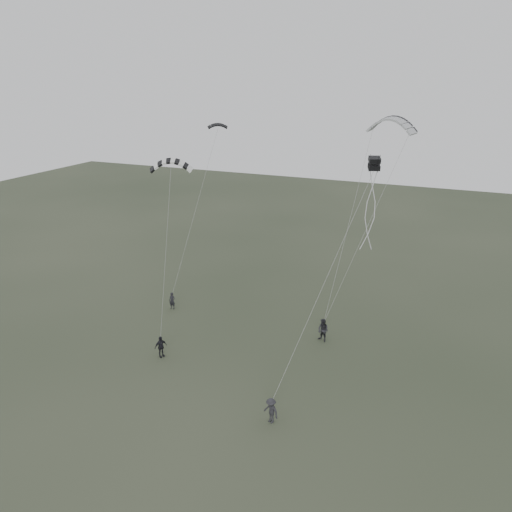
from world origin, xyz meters
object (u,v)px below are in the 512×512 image
at_px(flyer_left, 172,301).
at_px(kite_pale_large, 392,118).
at_px(flyer_far, 271,411).
at_px(kite_dark_small, 218,125).
at_px(kite_box, 374,163).
at_px(flyer_center, 161,347).
at_px(kite_striped, 171,161).
at_px(flyer_right, 323,330).

height_order(flyer_left, kite_pale_large, kite_pale_large).
distance_m(flyer_far, kite_pale_large, 23.90).
distance_m(flyer_far, kite_dark_small, 24.84).
bearing_deg(kite_pale_large, flyer_left, -136.72).
height_order(flyer_left, flyer_far, flyer_far).
xyz_separation_m(flyer_left, kite_box, (17.33, -3.18, 13.80)).
xyz_separation_m(kite_dark_small, kite_pale_large, (14.44, 1.47, 0.84)).
height_order(flyer_center, kite_box, kite_box).
height_order(flyer_center, kite_dark_small, kite_dark_small).
bearing_deg(kite_box, kite_dark_small, 130.82).
xyz_separation_m(flyer_far, kite_box, (3.60, 7.90, 13.75)).
bearing_deg(kite_dark_small, flyer_far, -84.33).
height_order(flyer_center, flyer_far, flyer_center).
distance_m(kite_dark_small, kite_pale_large, 14.54).
height_order(kite_pale_large, kite_box, kite_pale_large).
height_order(flyer_far, kite_pale_large, kite_pale_large).
distance_m(kite_pale_large, kite_striped, 17.38).
distance_m(flyer_right, kite_pale_large, 17.33).
bearing_deg(kite_striped, flyer_center, -106.72).
distance_m(flyer_left, kite_pale_large, 23.94).
relative_size(kite_striped, kite_box, 4.10).
height_order(flyer_left, flyer_center, flyer_center).
bearing_deg(flyer_far, kite_striped, 167.41).
bearing_deg(kite_box, flyer_left, 149.65).
bearing_deg(kite_box, flyer_far, -134.41).
bearing_deg(kite_striped, flyer_far, -61.10).
xyz_separation_m(flyer_center, kite_box, (13.78, 4.11, 13.74)).
distance_m(flyer_left, kite_dark_small, 15.95).
xyz_separation_m(flyer_center, kite_dark_small, (-1.23, 12.51, 14.83)).
xyz_separation_m(flyer_left, kite_striped, (2.92, -3.51, 13.10)).
bearing_deg(flyer_left, kite_pale_large, 16.91).
bearing_deg(kite_dark_small, kite_box, -58.58).
relative_size(flyer_center, kite_box, 2.27).
distance_m(flyer_center, kite_striped, 13.60).
bearing_deg(flyer_center, kite_dark_small, 33.76).
xyz_separation_m(flyer_right, kite_striped, (-11.03, -3.12, 12.94)).
distance_m(kite_dark_small, kite_box, 17.25).
height_order(kite_striped, kite_box, kite_box).
bearing_deg(flyer_right, kite_dark_small, 177.32).
relative_size(kite_dark_small, kite_pale_large, 0.41).
height_order(flyer_far, kite_striped, kite_striped).
bearing_deg(kite_striped, kite_pale_large, 10.35).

